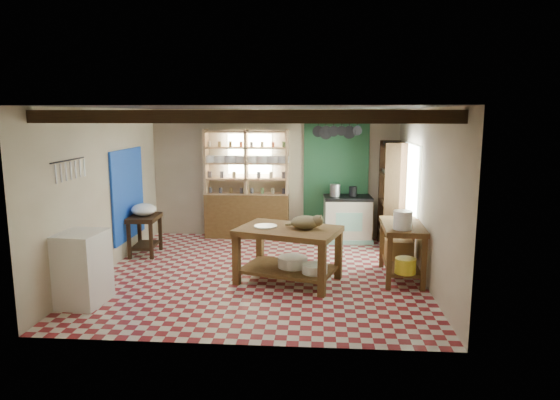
# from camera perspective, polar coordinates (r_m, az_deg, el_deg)

# --- Properties ---
(floor) EXTENTS (5.00, 5.00, 0.02)m
(floor) POSITION_cam_1_polar(r_m,az_deg,el_deg) (8.05, -2.17, -8.42)
(floor) COLOR maroon
(floor) RESTS_ON ground
(ceiling) EXTENTS (5.00, 5.00, 0.02)m
(ceiling) POSITION_cam_1_polar(r_m,az_deg,el_deg) (7.64, -2.30, 10.50)
(ceiling) COLOR #4A4A50
(ceiling) RESTS_ON wall_back
(wall_back) EXTENTS (5.00, 0.04, 2.60)m
(wall_back) POSITION_cam_1_polar(r_m,az_deg,el_deg) (10.20, -0.64, 3.04)
(wall_back) COLOR beige
(wall_back) RESTS_ON floor
(wall_front) EXTENTS (5.00, 0.04, 2.60)m
(wall_front) POSITION_cam_1_polar(r_m,az_deg,el_deg) (5.31, -5.31, -3.43)
(wall_front) COLOR beige
(wall_front) RESTS_ON floor
(wall_left) EXTENTS (0.04, 5.00, 2.60)m
(wall_left) POSITION_cam_1_polar(r_m,az_deg,el_deg) (8.40, -19.44, 0.99)
(wall_left) COLOR beige
(wall_left) RESTS_ON floor
(wall_right) EXTENTS (0.04, 5.00, 2.60)m
(wall_right) POSITION_cam_1_polar(r_m,az_deg,el_deg) (7.86, 16.19, 0.58)
(wall_right) COLOR beige
(wall_right) RESTS_ON floor
(ceiling_beams) EXTENTS (5.00, 3.80, 0.15)m
(ceiling_beams) POSITION_cam_1_polar(r_m,az_deg,el_deg) (7.64, -2.30, 9.60)
(ceiling_beams) COLOR black
(ceiling_beams) RESTS_ON ceiling
(blue_wall_patch) EXTENTS (0.04, 1.40, 1.60)m
(blue_wall_patch) POSITION_cam_1_polar(r_m,az_deg,el_deg) (9.24, -16.98, 0.63)
(blue_wall_patch) COLOR blue
(blue_wall_patch) RESTS_ON wall_left
(green_wall_patch) EXTENTS (1.30, 0.04, 2.30)m
(green_wall_patch) POSITION_cam_1_polar(r_m,az_deg,el_deg) (10.15, 6.40, 2.66)
(green_wall_patch) COLOR #205030
(green_wall_patch) RESTS_ON wall_back
(window_back) EXTENTS (0.90, 0.02, 0.80)m
(window_back) POSITION_cam_1_polar(r_m,az_deg,el_deg) (10.20, -3.46, 5.28)
(window_back) COLOR silver
(window_back) RESTS_ON wall_back
(window_right) EXTENTS (0.02, 1.30, 1.20)m
(window_right) POSITION_cam_1_polar(r_m,az_deg,el_deg) (8.81, 14.78, 2.28)
(window_right) COLOR silver
(window_right) RESTS_ON wall_right
(utensil_rail) EXTENTS (0.06, 0.90, 0.28)m
(utensil_rail) POSITION_cam_1_polar(r_m,az_deg,el_deg) (7.24, -23.02, 3.25)
(utensil_rail) COLOR black
(utensil_rail) RESTS_ON wall_left
(pot_rack) EXTENTS (0.86, 0.12, 0.36)m
(pot_rack) POSITION_cam_1_polar(r_m,az_deg,el_deg) (9.65, 6.60, 7.83)
(pot_rack) COLOR black
(pot_rack) RESTS_ON ceiling
(shelving_unit) EXTENTS (1.70, 0.34, 2.20)m
(shelving_unit) POSITION_cam_1_polar(r_m,az_deg,el_deg) (10.10, -3.84, 1.81)
(shelving_unit) COLOR tan
(shelving_unit) RESTS_ON floor
(tall_rack) EXTENTS (0.40, 0.86, 2.00)m
(tall_rack) POSITION_cam_1_polar(r_m,az_deg,el_deg) (9.62, 12.66, 0.57)
(tall_rack) COLOR black
(tall_rack) RESTS_ON floor
(work_table) EXTENTS (1.69, 1.38, 0.83)m
(work_table) POSITION_cam_1_polar(r_m,az_deg,el_deg) (7.54, 0.97, -6.30)
(work_table) COLOR brown
(work_table) RESTS_ON floor
(stove) EXTENTS (0.96, 0.68, 0.91)m
(stove) POSITION_cam_1_polar(r_m,az_deg,el_deg) (9.98, 7.68, -2.14)
(stove) COLOR beige
(stove) RESTS_ON floor
(prep_table) EXTENTS (0.52, 0.73, 0.72)m
(prep_table) POSITION_cam_1_polar(r_m,az_deg,el_deg) (9.30, -15.16, -3.89)
(prep_table) COLOR black
(prep_table) RESTS_ON floor
(white_cabinet) EXTENTS (0.60, 0.69, 0.98)m
(white_cabinet) POSITION_cam_1_polar(r_m,az_deg,el_deg) (7.17, -21.65, -7.27)
(white_cabinet) COLOR white
(white_cabinet) RESTS_ON floor
(right_counter) EXTENTS (0.63, 1.21, 0.86)m
(right_counter) POSITION_cam_1_polar(r_m,az_deg,el_deg) (7.91, 13.71, -5.71)
(right_counter) COLOR brown
(right_counter) RESTS_ON floor
(cat) EXTENTS (0.48, 0.39, 0.20)m
(cat) POSITION_cam_1_polar(r_m,az_deg,el_deg) (7.38, 2.93, -2.57)
(cat) COLOR #8B7C51
(cat) RESTS_ON work_table
(steel_tray) EXTENTS (0.44, 0.44, 0.02)m
(steel_tray) POSITION_cam_1_polar(r_m,az_deg,el_deg) (7.52, -1.65, -3.00)
(steel_tray) COLOR #B7B7BF
(steel_tray) RESTS_ON work_table
(basin_large) EXTENTS (0.57, 0.57, 0.16)m
(basin_large) POSITION_cam_1_polar(r_m,az_deg,el_deg) (7.60, 1.46, -7.09)
(basin_large) COLOR white
(basin_large) RESTS_ON work_table
(basin_small) EXTENTS (0.47, 0.47, 0.13)m
(basin_small) POSITION_cam_1_polar(r_m,az_deg,el_deg) (7.35, 3.98, -7.83)
(basin_small) COLOR white
(basin_small) RESTS_ON work_table
(kettle_left) EXTENTS (0.22, 0.22, 0.24)m
(kettle_left) POSITION_cam_1_polar(r_m,az_deg,el_deg) (9.85, 6.32, 1.12)
(kettle_left) COLOR #B7B7BF
(kettle_left) RESTS_ON stove
(kettle_right) EXTENTS (0.16, 0.16, 0.19)m
(kettle_right) POSITION_cam_1_polar(r_m,az_deg,el_deg) (9.89, 8.33, 0.98)
(kettle_right) COLOR black
(kettle_right) RESTS_ON stove
(enamel_bowl) EXTENTS (0.46, 0.46, 0.22)m
(enamel_bowl) POSITION_cam_1_polar(r_m,az_deg,el_deg) (9.20, -15.30, -1.06)
(enamel_bowl) COLOR white
(enamel_bowl) RESTS_ON prep_table
(white_bucket) EXTENTS (0.28, 0.28, 0.27)m
(white_bucket) POSITION_cam_1_polar(r_m,az_deg,el_deg) (7.44, 13.86, -2.23)
(white_bucket) COLOR white
(white_bucket) RESTS_ON right_counter
(wicker_basket) EXTENTS (0.44, 0.35, 0.30)m
(wicker_basket) POSITION_cam_1_polar(r_m,az_deg,el_deg) (8.21, 13.42, -5.50)
(wicker_basket) COLOR olive
(wicker_basket) RESTS_ON right_counter
(yellow_tub) EXTENTS (0.31, 0.31, 0.22)m
(yellow_tub) POSITION_cam_1_polar(r_m,az_deg,el_deg) (7.51, 14.13, -7.29)
(yellow_tub) COLOR yellow
(yellow_tub) RESTS_ON right_counter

